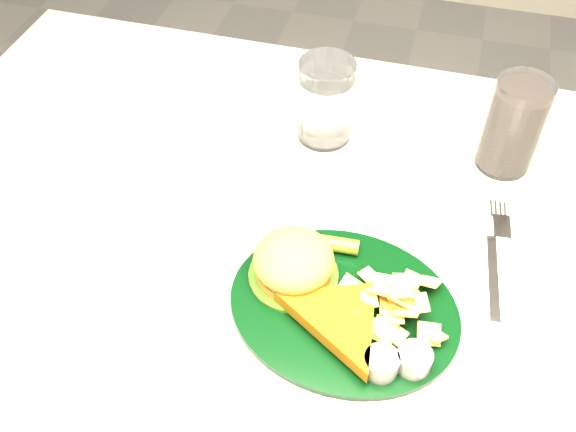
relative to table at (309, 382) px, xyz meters
The scene contains 6 objects.
table is the anchor object (origin of this frame).
dinner_plate 0.42m from the table, 59.60° to the right, with size 0.26×0.22×0.06m, color black, non-canonical shape.
water_glass 0.48m from the table, 100.51° to the left, with size 0.08×0.08×0.12m, color silver.
cola_glass 0.53m from the table, 43.17° to the left, with size 0.07×0.07×0.14m, color black.
fork_napkin 0.44m from the table, ahead, with size 0.13×0.17×0.01m, color white, non-canonical shape.
ramekin 0.45m from the table, 140.97° to the left, with size 0.04×0.04×0.02m, color white.
Camera 1 is at (0.10, -0.51, 1.36)m, focal length 40.00 mm.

